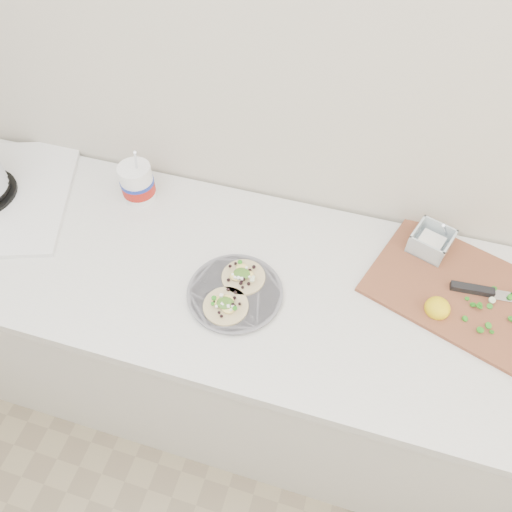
# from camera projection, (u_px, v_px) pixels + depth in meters

# --- Properties ---
(counter) EXTENTS (2.44, 0.66, 0.90)m
(counter) POSITION_uv_depth(u_px,v_px,m) (204.00, 335.00, 1.79)
(counter) COLOR silver
(counter) RESTS_ON ground
(taco_plate) EXTENTS (0.26, 0.26, 0.04)m
(taco_plate) POSITION_uv_depth(u_px,v_px,m) (235.00, 291.00, 1.35)
(taco_plate) COLOR slate
(taco_plate) RESTS_ON counter
(tub) EXTENTS (0.10, 0.10, 0.23)m
(tub) POSITION_uv_depth(u_px,v_px,m) (137.00, 181.00, 1.54)
(tub) COLOR white
(tub) RESTS_ON counter
(cutboard) EXTENTS (0.56, 0.47, 0.07)m
(cutboard) POSITION_uv_depth(u_px,v_px,m) (461.00, 284.00, 1.36)
(cutboard) COLOR brown
(cutboard) RESTS_ON counter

